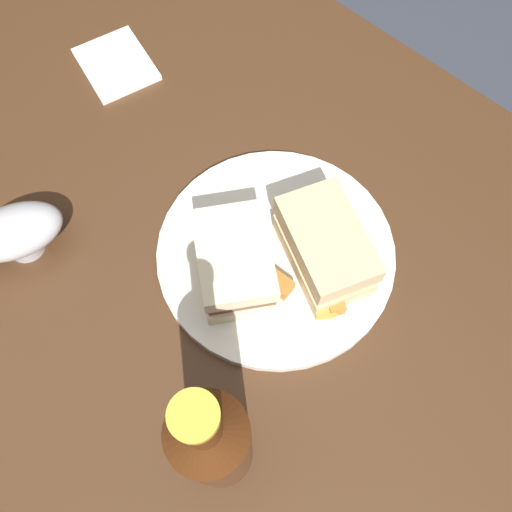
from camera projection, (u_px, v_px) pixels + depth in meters
The scene contains 11 objects.
ground_plane at pixel (246, 390), 1.29m from camera, with size 6.00×6.00×0.00m, color #333842.
dining_table at pixel (243, 353), 0.97m from camera, with size 1.22×0.86×0.71m, color #422816.
plate at pixel (276, 253), 0.65m from camera, with size 0.28×0.28×0.01m, color silver.
sandwich_half_left at pixel (235, 262), 0.60m from camera, with size 0.14×0.13×0.06m.
sandwich_half_right at pixel (325, 247), 0.61m from camera, with size 0.14×0.12×0.07m.
potato_wedge_front at pixel (276, 282), 0.62m from camera, with size 0.04×0.02×0.02m, color #AD702D.
potato_wedge_middle at pixel (333, 297), 0.61m from camera, with size 0.04×0.02×0.02m, color #AD702D.
potato_wedge_back at pixel (324, 302), 0.61m from camera, with size 0.04×0.02×0.01m, color gold.
gravy_boat at pixel (13, 232), 0.62m from camera, with size 0.11×0.13×0.06m.
cider_bottle at pixel (214, 443), 0.46m from camera, with size 0.06×0.06×0.28m.
napkin at pixel (116, 64), 0.77m from camera, with size 0.11×0.09×0.01m, color white.
Camera 1 is at (0.18, -0.16, 1.31)m, focal length 38.34 mm.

